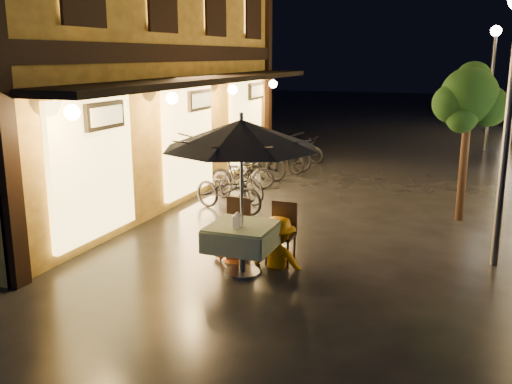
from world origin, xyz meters
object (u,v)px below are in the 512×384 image
at_px(patio_umbrella, 241,134).
at_px(table_lantern, 237,219).
at_px(cafe_table, 242,237).
at_px(bicycle_0, 228,190).
at_px(person_yellow, 279,218).
at_px(person_orange, 232,217).

relative_size(patio_umbrella, table_lantern, 9.84).
relative_size(cafe_table, bicycle_0, 0.56).
bearing_deg(person_yellow, bicycle_0, -52.55).
distance_m(cafe_table, person_orange, 0.67).
relative_size(cafe_table, patio_umbrella, 0.40).
xyz_separation_m(cafe_table, person_yellow, (0.41, 0.53, 0.20)).
bearing_deg(table_lantern, cafe_table, 90.00).
xyz_separation_m(cafe_table, bicycle_0, (-1.62, 3.22, -0.12)).
distance_m(cafe_table, bicycle_0, 3.61).
distance_m(cafe_table, table_lantern, 0.37).
height_order(cafe_table, person_orange, person_orange).
bearing_deg(patio_umbrella, bicycle_0, 116.76).
bearing_deg(cafe_table, patio_umbrella, -14.04).
xyz_separation_m(patio_umbrella, person_orange, (-0.39, 0.53, -1.43)).
relative_size(patio_umbrella, person_yellow, 1.57).
bearing_deg(bicycle_0, patio_umbrella, -137.82).
height_order(cafe_table, person_yellow, person_yellow).
height_order(patio_umbrella, person_orange, patio_umbrella).
height_order(person_yellow, bicycle_0, person_yellow).
relative_size(table_lantern, person_yellow, 0.16).
distance_m(patio_umbrella, bicycle_0, 3.98).
distance_m(cafe_table, patio_umbrella, 1.56).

